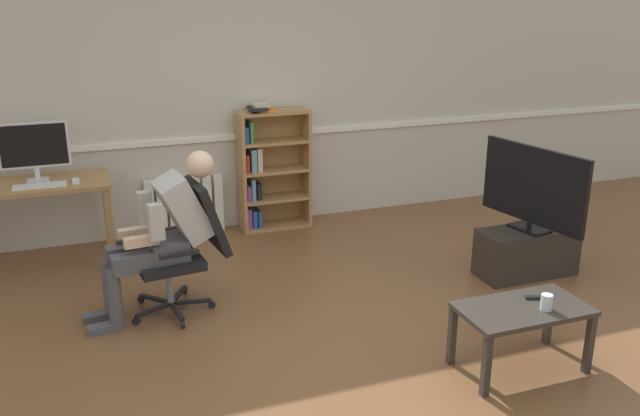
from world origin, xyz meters
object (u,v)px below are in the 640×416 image
at_px(imac_monitor, 34,147).
at_px(spare_remote, 537,297).
at_px(computer_desk, 43,196).
at_px(person_seated, 162,231).
at_px(tv_stand, 526,252).
at_px(radiator, 185,206).
at_px(tv_screen, 533,187).
at_px(drinking_glass, 546,302).
at_px(coffee_table, 522,316).
at_px(keyboard, 40,186).
at_px(bookshelf, 269,169).
at_px(office_chair, 186,243).
at_px(computer_mouse, 76,181).

xyz_separation_m(imac_monitor, spare_remote, (3.01, -2.83, -0.60)).
relative_size(computer_desk, person_seated, 0.91).
bearing_deg(tv_stand, radiator, 141.93).
height_order(tv_stand, tv_screen, tv_screen).
height_order(radiator, person_seated, person_seated).
bearing_deg(drinking_glass, computer_desk, 135.47).
bearing_deg(drinking_glass, tv_stand, 57.01).
height_order(computer_desk, coffee_table, computer_desk).
distance_m(radiator, drinking_glass, 3.71).
xyz_separation_m(imac_monitor, tv_stand, (3.81, -1.68, -0.84)).
distance_m(keyboard, drinking_glass, 4.05).
xyz_separation_m(imac_monitor, tv_screen, (3.81, -1.68, -0.27)).
bearing_deg(spare_remote, coffee_table, 133.15).
xyz_separation_m(bookshelf, drinking_glass, (0.86, -3.19, -0.11)).
distance_m(bookshelf, spare_remote, 3.18).
xyz_separation_m(radiator, drinking_glass, (1.70, -3.29, 0.20)).
relative_size(tv_screen, drinking_glass, 10.11).
bearing_deg(office_chair, radiator, 164.56).
height_order(imac_monitor, tv_screen, imac_monitor).
xyz_separation_m(computer_mouse, person_seated, (0.56, -1.14, -0.12)).
bearing_deg(drinking_glass, coffee_table, 143.60).
height_order(computer_desk, person_seated, person_seated).
relative_size(imac_monitor, computer_mouse, 5.74).
distance_m(tv_screen, drinking_glass, 1.58).
distance_m(computer_desk, spare_remote, 4.07).
height_order(imac_monitor, computer_mouse, imac_monitor).
xyz_separation_m(bookshelf, spare_remote, (0.91, -3.05, -0.16)).
relative_size(person_seated, drinking_glass, 11.96).
relative_size(computer_mouse, tv_screen, 0.10).
relative_size(imac_monitor, bookshelf, 0.46).
height_order(office_chair, spare_remote, office_chair).
distance_m(person_seated, tv_stand, 3.00).
bearing_deg(keyboard, tv_screen, -21.05).
height_order(bookshelf, person_seated, bookshelf).
bearing_deg(tv_screen, drinking_glass, 135.04).
height_order(keyboard, office_chair, office_chair).
distance_m(keyboard, radiator, 1.44).
bearing_deg(drinking_glass, spare_remote, 74.05).
distance_m(radiator, tv_screen, 3.27).
relative_size(bookshelf, tv_screen, 1.23).
height_order(imac_monitor, person_seated, imac_monitor).
distance_m(imac_monitor, keyboard, 0.35).
bearing_deg(tv_screen, bookshelf, 30.14).
bearing_deg(computer_desk, drinking_glass, -44.53).
relative_size(imac_monitor, keyboard, 1.37).
bearing_deg(radiator, coffee_table, -63.61).
distance_m(imac_monitor, office_chair, 1.75).
bearing_deg(tv_stand, computer_mouse, 157.12).
bearing_deg(bookshelf, tv_screen, -47.93).
height_order(computer_mouse, bookshelf, bookshelf).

